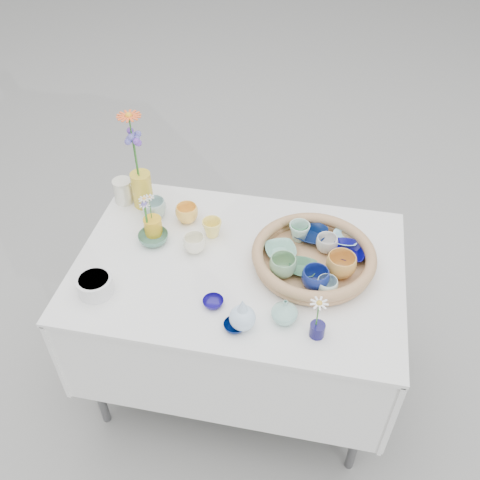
% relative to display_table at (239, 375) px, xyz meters
% --- Properties ---
extents(ground, '(80.00, 80.00, 0.00)m').
position_rel_display_table_xyz_m(ground, '(0.00, 0.00, 0.00)').
color(ground, gray).
extents(display_table, '(1.26, 0.86, 0.77)m').
position_rel_display_table_xyz_m(display_table, '(0.00, 0.00, 0.00)').
color(display_table, white).
rests_on(display_table, ground).
extents(wicker_tray, '(0.47, 0.47, 0.08)m').
position_rel_display_table_xyz_m(wicker_tray, '(0.28, 0.05, 0.80)').
color(wicker_tray, olive).
rests_on(wicker_tray, display_table).
extents(tray_ceramic_0, '(0.17, 0.17, 0.03)m').
position_rel_display_table_xyz_m(tray_ceramic_0, '(0.25, 0.19, 0.80)').
color(tray_ceramic_0, '#061541').
rests_on(tray_ceramic_0, wicker_tray).
extents(tray_ceramic_1, '(0.15, 0.15, 0.03)m').
position_rel_display_table_xyz_m(tray_ceramic_1, '(0.41, 0.11, 0.80)').
color(tray_ceramic_1, '#050456').
rests_on(tray_ceramic_1, wicker_tray).
extents(tray_ceramic_2, '(0.14, 0.14, 0.09)m').
position_rel_display_table_xyz_m(tray_ceramic_2, '(0.38, 0.00, 0.83)').
color(tray_ceramic_2, gold).
rests_on(tray_ceramic_2, wicker_tray).
extents(tray_ceramic_3, '(0.12, 0.12, 0.03)m').
position_rel_display_table_xyz_m(tray_ceramic_3, '(0.25, -0.01, 0.80)').
color(tray_ceramic_3, '#3E7350').
rests_on(tray_ceramic_3, wicker_tray).
extents(tray_ceramic_4, '(0.12, 0.12, 0.08)m').
position_rel_display_table_xyz_m(tray_ceramic_4, '(0.17, -0.04, 0.82)').
color(tray_ceramic_4, '#73A478').
rests_on(tray_ceramic_4, wicker_tray).
extents(tray_ceramic_5, '(0.15, 0.15, 0.03)m').
position_rel_display_table_xyz_m(tray_ceramic_5, '(0.15, 0.07, 0.80)').
color(tray_ceramic_5, '#76B39C').
rests_on(tray_ceramic_5, wicker_tray).
extents(tray_ceramic_6, '(0.08, 0.08, 0.08)m').
position_rel_display_table_xyz_m(tray_ceramic_6, '(0.21, 0.17, 0.82)').
color(tray_ceramic_6, '#ADD6C7').
rests_on(tray_ceramic_6, wicker_tray).
extents(tray_ceramic_7, '(0.10, 0.10, 0.07)m').
position_rel_display_table_xyz_m(tray_ceramic_7, '(0.32, 0.12, 0.82)').
color(tray_ceramic_7, silver).
rests_on(tray_ceramic_7, wicker_tray).
extents(tray_ceramic_8, '(0.10, 0.10, 0.03)m').
position_rel_display_table_xyz_m(tray_ceramic_8, '(0.39, 0.19, 0.80)').
color(tray_ceramic_8, '#A6E9FF').
rests_on(tray_ceramic_8, wicker_tray).
extents(tray_ceramic_9, '(0.13, 0.13, 0.08)m').
position_rel_display_table_xyz_m(tray_ceramic_9, '(0.30, -0.08, 0.82)').
color(tray_ceramic_9, navy).
rests_on(tray_ceramic_9, wicker_tray).
extents(tray_ceramic_10, '(0.09, 0.09, 0.03)m').
position_rel_display_table_xyz_m(tray_ceramic_10, '(0.17, -0.01, 0.80)').
color(tray_ceramic_10, '#FFCA5D').
rests_on(tray_ceramic_10, wicker_tray).
extents(tray_ceramic_11, '(0.10, 0.10, 0.06)m').
position_rel_display_table_xyz_m(tray_ceramic_11, '(0.34, -0.10, 0.81)').
color(tray_ceramic_11, silver).
rests_on(tray_ceramic_11, wicker_tray).
extents(tray_ceramic_12, '(0.09, 0.09, 0.07)m').
position_rel_display_table_xyz_m(tray_ceramic_12, '(0.21, 0.18, 0.82)').
color(tray_ceramic_12, '#468C5B').
rests_on(tray_ceramic_12, wicker_tray).
extents(loose_ceramic_0, '(0.12, 0.12, 0.07)m').
position_rel_display_table_xyz_m(loose_ceramic_0, '(-0.26, 0.21, 0.80)').
color(loose_ceramic_0, '#FFBE4B').
rests_on(loose_ceramic_0, display_table).
extents(loose_ceramic_1, '(0.09, 0.09, 0.07)m').
position_rel_display_table_xyz_m(loose_ceramic_1, '(-0.14, 0.14, 0.80)').
color(loose_ceramic_1, '#FFE567').
rests_on(loose_ceramic_1, display_table).
extents(loose_ceramic_2, '(0.15, 0.15, 0.04)m').
position_rel_display_table_xyz_m(loose_ceramic_2, '(-0.36, 0.06, 0.78)').
color(loose_ceramic_2, '#467562').
rests_on(loose_ceramic_2, display_table).
extents(loose_ceramic_3, '(0.10, 0.10, 0.07)m').
position_rel_display_table_xyz_m(loose_ceramic_3, '(-0.19, 0.04, 0.80)').
color(loose_ceramic_3, white).
rests_on(loose_ceramic_3, display_table).
extents(loose_ceramic_4, '(0.10, 0.10, 0.02)m').
position_rel_display_table_xyz_m(loose_ceramic_4, '(-0.05, -0.22, 0.78)').
color(loose_ceramic_4, '#120969').
rests_on(loose_ceramic_4, display_table).
extents(loose_ceramic_5, '(0.13, 0.13, 0.08)m').
position_rel_display_table_xyz_m(loose_ceramic_5, '(-0.41, 0.21, 0.80)').
color(loose_ceramic_5, '#9ABAB6').
rests_on(loose_ceramic_5, display_table).
extents(loose_ceramic_6, '(0.10, 0.10, 0.02)m').
position_rel_display_table_xyz_m(loose_ceramic_6, '(0.05, -0.31, 0.78)').
color(loose_ceramic_6, '#000F44').
rests_on(loose_ceramic_6, display_table).
extents(fluted_bowl, '(0.15, 0.15, 0.07)m').
position_rel_display_table_xyz_m(fluted_bowl, '(-0.48, -0.25, 0.80)').
color(fluted_bowl, silver).
rests_on(fluted_bowl, display_table).
extents(bud_vase_paleblue, '(0.10, 0.10, 0.14)m').
position_rel_display_table_xyz_m(bud_vase_paleblue, '(0.07, -0.30, 0.83)').
color(bud_vase_paleblue, '#BCDAF5').
rests_on(bud_vase_paleblue, display_table).
extents(bud_vase_seafoam, '(0.11, 0.11, 0.10)m').
position_rel_display_table_xyz_m(bud_vase_seafoam, '(0.21, -0.24, 0.81)').
color(bud_vase_seafoam, '#8AC2B2').
rests_on(bud_vase_seafoam, display_table).
extents(bud_vase_cobalt, '(0.06, 0.06, 0.05)m').
position_rel_display_table_xyz_m(bud_vase_cobalt, '(0.33, -0.28, 0.79)').
color(bud_vase_cobalt, '#110E49').
rests_on(bud_vase_cobalt, display_table).
extents(single_daisy, '(0.08, 0.08, 0.13)m').
position_rel_display_table_xyz_m(single_daisy, '(0.32, -0.28, 0.87)').
color(single_daisy, white).
rests_on(single_daisy, bud_vase_cobalt).
extents(tall_vase_yellow, '(0.11, 0.11, 0.16)m').
position_rel_display_table_xyz_m(tall_vase_yellow, '(-0.48, 0.28, 0.85)').
color(tall_vase_yellow, gold).
rests_on(tall_vase_yellow, display_table).
extents(gerbera, '(0.12, 0.12, 0.29)m').
position_rel_display_table_xyz_m(gerbera, '(-0.49, 0.28, 1.06)').
color(gerbera, '#FF6028').
rests_on(gerbera, tall_vase_yellow).
extents(hydrangea, '(0.09, 0.09, 0.24)m').
position_rel_display_table_xyz_m(hydrangea, '(-0.48, 0.26, 1.01)').
color(hydrangea, '#5C5AB5').
rests_on(hydrangea, tall_vase_yellow).
extents(white_pitcher, '(0.13, 0.11, 0.11)m').
position_rel_display_table_xyz_m(white_pitcher, '(-0.57, 0.28, 0.82)').
color(white_pitcher, beige).
rests_on(white_pitcher, display_table).
extents(daisy_cup, '(0.08, 0.08, 0.08)m').
position_rel_display_table_xyz_m(daisy_cup, '(-0.38, 0.10, 0.80)').
color(daisy_cup, yellow).
rests_on(daisy_cup, display_table).
extents(daisy_posy, '(0.08, 0.08, 0.13)m').
position_rel_display_table_xyz_m(daisy_posy, '(-0.39, 0.09, 0.91)').
color(daisy_posy, silver).
rests_on(daisy_posy, daisy_cup).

